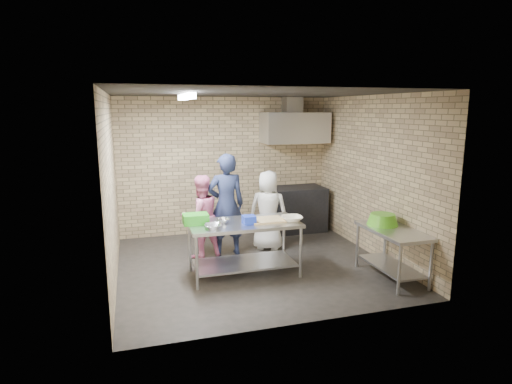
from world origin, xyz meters
TOP-DOWN VIEW (x-y plane):
  - floor at (0.00, 0.00)m, footprint 4.20×4.20m
  - ceiling at (0.00, 0.00)m, footprint 4.20×4.20m
  - back_wall at (0.00, 2.00)m, footprint 4.20×0.06m
  - front_wall at (0.00, -2.00)m, footprint 4.20×0.06m
  - left_wall at (-2.10, 0.00)m, footprint 0.06×4.00m
  - right_wall at (2.10, 0.00)m, footprint 0.06×4.00m
  - prep_table at (-0.25, -0.35)m, footprint 1.63×0.82m
  - side_counter at (1.80, -1.10)m, footprint 0.60×1.20m
  - stove at (1.35, 1.65)m, footprint 1.20×0.70m
  - range_hood at (1.35, 1.70)m, footprint 1.30×0.60m
  - hood_duct at (1.35, 1.85)m, footprint 0.35×0.30m
  - wall_shelf at (1.65, 1.89)m, footprint 0.80×0.20m
  - fluorescent_fixture at (-1.00, 0.00)m, footprint 0.10×1.25m
  - green_crate at (-0.95, -0.23)m, footprint 0.36×0.27m
  - blue_tub at (-0.20, -0.45)m, footprint 0.18×0.18m
  - cutting_board at (0.10, -0.37)m, footprint 0.50×0.38m
  - mixing_bowl_a at (-0.75, -0.55)m, footprint 0.27×0.27m
  - mixing_bowl_b at (-0.55, -0.30)m, footprint 0.21×0.21m
  - ceramic_bowl at (0.45, -0.50)m, footprint 0.33×0.33m
  - green_basin at (1.78, -0.85)m, footprint 0.46×0.46m
  - bottle_red at (1.40, 1.89)m, footprint 0.07×0.07m
  - bottle_green at (1.80, 1.89)m, footprint 0.06×0.06m
  - man_navy at (-0.31, 0.61)m, footprint 0.64×0.42m
  - woman_pink at (-0.74, 0.62)m, footprint 0.79×0.69m
  - woman_white at (0.47, 0.68)m, footprint 0.82×0.73m

SIDE VIEW (x-z plane):
  - floor at x=0.00m, z-range 0.00..0.00m
  - side_counter at x=1.80m, z-range 0.00..0.75m
  - prep_table at x=-0.25m, z-range 0.00..0.82m
  - stove at x=1.35m, z-range 0.00..0.90m
  - woman_pink at x=-0.74m, z-range 0.00..1.40m
  - woman_white at x=0.47m, z-range 0.00..1.42m
  - cutting_board at x=0.10m, z-range 0.82..0.84m
  - green_basin at x=1.78m, z-range 0.75..0.92m
  - mixing_bowl_b at x=-0.55m, z-range 0.82..0.88m
  - mixing_bowl_a at x=-0.75m, z-range 0.82..0.88m
  - ceramic_bowl at x=0.45m, z-range 0.82..0.89m
  - man_navy at x=-0.31m, z-range 0.00..1.75m
  - blue_tub at x=-0.20m, z-range 0.82..0.94m
  - green_crate at x=-0.95m, z-range 0.82..0.96m
  - back_wall at x=0.00m, z-range 0.00..2.70m
  - front_wall at x=0.00m, z-range 0.00..2.70m
  - left_wall at x=-2.10m, z-range 0.00..2.70m
  - right_wall at x=2.10m, z-range 0.00..2.70m
  - wall_shelf at x=1.65m, z-range 1.90..1.94m
  - bottle_green at x=1.80m, z-range 1.94..2.09m
  - bottle_red at x=1.40m, z-range 1.94..2.12m
  - range_hood at x=1.35m, z-range 1.80..2.40m
  - hood_duct at x=1.35m, z-range 2.40..2.70m
  - fluorescent_fixture at x=-1.00m, z-range 2.60..2.68m
  - ceiling at x=0.00m, z-range 2.70..2.70m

